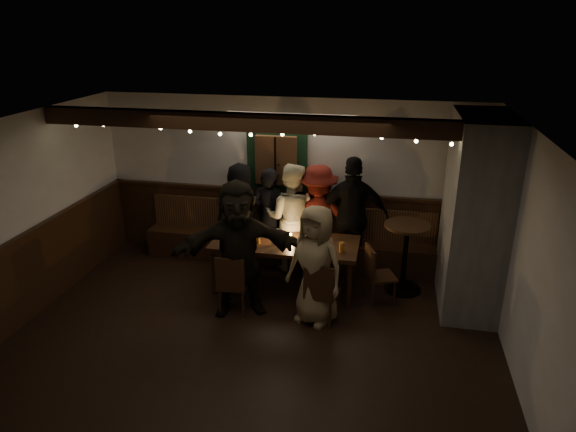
% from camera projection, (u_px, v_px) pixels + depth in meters
% --- Properties ---
extents(room, '(6.02, 5.01, 2.62)m').
position_uv_depth(room, '(352.00, 224.00, 6.98)').
color(room, black).
rests_on(room, ground).
extents(dining_table, '(2.06, 0.88, 0.89)m').
position_uv_depth(dining_table, '(285.00, 246.00, 7.27)').
color(dining_table, black).
rests_on(dining_table, ground).
extents(chair_near_left, '(0.41, 0.41, 0.85)m').
position_uv_depth(chair_near_left, '(232.00, 281.00, 6.70)').
color(chair_near_left, black).
rests_on(chair_near_left, ground).
extents(chair_near_right, '(0.44, 0.44, 0.86)m').
position_uv_depth(chair_near_right, '(320.00, 290.00, 6.47)').
color(chair_near_right, black).
rests_on(chair_near_right, ground).
extents(chair_end, '(0.48, 0.48, 0.83)m').
position_uv_depth(chair_end, '(376.00, 272.00, 6.98)').
color(chair_end, black).
rests_on(chair_end, ground).
extents(high_top, '(0.64, 0.64, 1.02)m').
position_uv_depth(high_top, '(406.00, 249.00, 7.24)').
color(high_top, black).
rests_on(high_top, ground).
extents(person_a, '(0.94, 0.80, 1.63)m').
position_uv_depth(person_a, '(241.00, 214.00, 8.04)').
color(person_a, black).
rests_on(person_a, ground).
extents(person_b, '(0.65, 0.50, 1.60)m').
position_uv_depth(person_b, '(270.00, 217.00, 7.97)').
color(person_b, black).
rests_on(person_b, ground).
extents(person_c, '(0.83, 0.64, 1.70)m').
position_uv_depth(person_c, '(291.00, 217.00, 7.83)').
color(person_c, beige).
rests_on(person_c, ground).
extents(person_d, '(1.23, 0.98, 1.67)m').
position_uv_depth(person_d, '(318.00, 218.00, 7.85)').
color(person_d, '#54130F').
rests_on(person_d, ground).
extents(person_e, '(1.11, 0.55, 1.82)m').
position_uv_depth(person_e, '(353.00, 216.00, 7.71)').
color(person_e, black).
rests_on(person_e, ground).
extents(person_f, '(1.77, 1.06, 1.82)m').
position_uv_depth(person_f, '(238.00, 248.00, 6.62)').
color(person_f, black).
rests_on(person_f, ground).
extents(person_g, '(0.91, 0.76, 1.58)m').
position_uv_depth(person_g, '(316.00, 265.00, 6.44)').
color(person_g, '#9F8960').
rests_on(person_g, ground).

